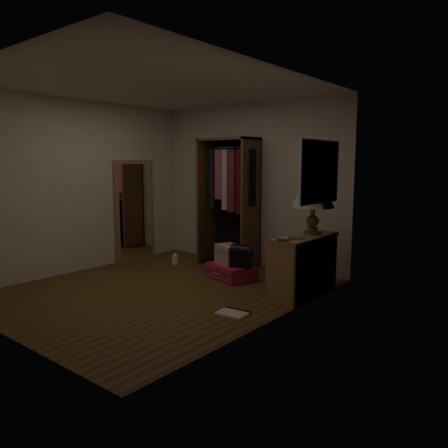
{
  "coord_description": "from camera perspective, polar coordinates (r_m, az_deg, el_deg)",
  "views": [
    {
      "loc": [
        4.14,
        -3.8,
        1.66
      ],
      "look_at": [
        0.3,
        0.95,
        0.8
      ],
      "focal_mm": 35.0,
      "sensor_mm": 36.0,
      "label": 1
    }
  ],
  "objects": [
    {
      "name": "ceramic_bowl",
      "position": [
        5.18,
        7.61,
        -1.94
      ],
      "size": [
        0.2,
        0.2,
        0.04
      ],
      "primitive_type": "imported",
      "rotation": [
        0.0,
        0.0,
        0.36
      ],
      "color": "#97B59B",
      "rests_on": "console_bookshelf"
    },
    {
      "name": "console_bookshelf",
      "position": [
        5.64,
        10.46,
        -5.08
      ],
      "size": [
        0.42,
        1.12,
        0.75
      ],
      "color": "#A5734F",
      "rests_on": "ground"
    },
    {
      "name": "open_wardrobe",
      "position": [
        7.08,
        0.97,
        4.33
      ],
      "size": [
        0.99,
        0.5,
        2.05
      ],
      "color": "brown",
      "rests_on": "ground"
    },
    {
      "name": "train_case",
      "position": [
        6.34,
        0.66,
        -3.92
      ],
      "size": [
        0.47,
        0.4,
        0.29
      ],
      "rotation": [
        0.0,
        0.0,
        -0.36
      ],
      "color": "#BEAA91",
      "rests_on": "pink_suitcase"
    },
    {
      "name": "room_walls",
      "position": [
        5.59,
        -7.7,
        6.31
      ],
      "size": [
        3.52,
        4.02,
        2.6
      ],
      "color": "silver",
      "rests_on": "ground"
    },
    {
      "name": "white_jug",
      "position": [
        7.25,
        -6.38,
        -4.62
      ],
      "size": [
        0.13,
        0.13,
        0.19
      ],
      "rotation": [
        0.0,
        0.0,
        0.26
      ],
      "color": "white",
      "rests_on": "ground"
    },
    {
      "name": "floor_book",
      "position": [
        4.92,
        1.25,
        -11.53
      ],
      "size": [
        0.35,
        0.29,
        0.03
      ],
      "rotation": [
        0.0,
        0.0,
        0.11
      ],
      "color": "silver",
      "rests_on": "ground"
    },
    {
      "name": "pink_suitcase",
      "position": [
        6.33,
        0.97,
        -6.21
      ],
      "size": [
        0.8,
        0.67,
        0.21
      ],
      "rotation": [
        0.0,
        0.0,
        -0.29
      ],
      "color": "#C31750",
      "rests_on": "ground"
    },
    {
      "name": "floor_mirror",
      "position": [
        7.6,
        -11.59,
        1.73
      ],
      "size": [
        0.06,
        0.8,
        1.7
      ],
      "color": "#A2714E",
      "rests_on": "ground"
    },
    {
      "name": "black_bag",
      "position": [
        6.13,
        2.34,
        -4.12
      ],
      "size": [
        0.33,
        0.26,
        0.32
      ],
      "rotation": [
        0.0,
        0.0,
        0.26
      ],
      "color": "black",
      "rests_on": "pink_suitcase"
    },
    {
      "name": "brass_tray",
      "position": [
        5.35,
        9.31,
        -1.8
      ],
      "size": [
        0.26,
        0.26,
        0.01
      ],
      "rotation": [
        0.0,
        0.0,
        -0.11
      ],
      "color": "#9E723D",
      "rests_on": "console_bookshelf"
    },
    {
      "name": "table_lamp",
      "position": [
        5.67,
        11.59,
        3.58
      ],
      "size": [
        0.54,
        0.54,
        0.67
      ],
      "rotation": [
        0.0,
        0.0,
        -0.01
      ],
      "color": "#455629",
      "rests_on": "console_bookshelf"
    },
    {
      "name": "ground",
      "position": [
        5.86,
        -8.25,
        -8.53
      ],
      "size": [
        4.0,
        4.0,
        0.0
      ],
      "primitive_type": "plane",
      "color": "#533517",
      "rests_on": "ground"
    }
  ]
}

